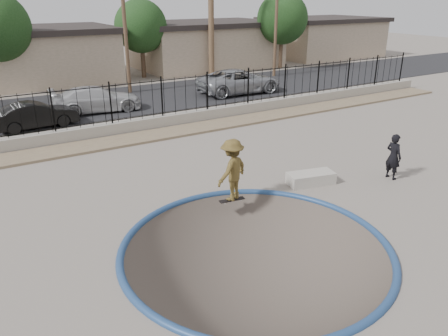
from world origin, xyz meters
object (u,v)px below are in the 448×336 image
car_b (36,115)px  videographer (393,156)px  skater (232,173)px  car_d (239,81)px  car_c (96,99)px  skateboard (232,200)px  concrete_ledge (311,178)px

car_b → videographer: bearing=-149.0°
skater → car_d: size_ratio=0.35×
skater → car_c: size_ratio=0.41×
videographer → car_c: videographer is taller
skater → videographer: bearing=145.1°
skateboard → videographer: 6.02m
car_c → car_d: car_d is taller
skateboard → car_b: size_ratio=0.22×
car_b → car_d: size_ratio=0.68×
videographer → car_c: size_ratio=0.34×
skateboard → car_c: bearing=99.2°
skateboard → car_c: 13.42m
concrete_ledge → car_c: car_c is taller
skater → concrete_ledge: size_ratio=1.22×
videographer → car_b: videographer is taller
skater → videographer: skater is taller
videographer → concrete_ledge: 3.03m
car_c → car_d: 9.40m
concrete_ledge → car_b: 13.81m
skateboard → car_b: bearing=115.4°
skateboard → concrete_ledge: bearing=3.7°
concrete_ledge → videographer: bearing=-22.1°
skater → car_d: (9.12, 13.40, -0.16)m
concrete_ledge → skater: bearing=175.7°
car_d → car_b: bearing=100.1°
car_b → car_d: 12.92m
skateboard → concrete_ledge: concrete_ledge is taller
videographer → concrete_ledge: size_ratio=1.02×
skater → car_d: bearing=-146.1°
skateboard → concrete_ledge: size_ratio=0.53×
skateboard → car_c: size_ratio=0.18×
skater → car_d: 16.21m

